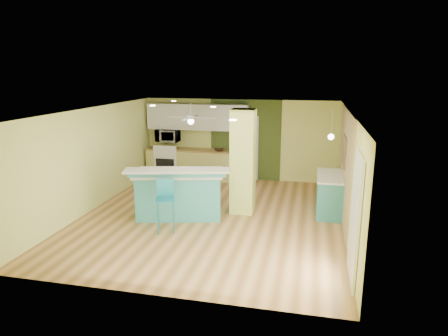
{
  "coord_description": "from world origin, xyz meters",
  "views": [
    {
      "loc": [
        2.23,
        -8.63,
        3.37
      ],
      "look_at": [
        0.21,
        0.4,
        1.1
      ],
      "focal_mm": 32.0,
      "sensor_mm": 36.0,
      "label": 1
    }
  ],
  "objects_px": {
    "peninsula": "(179,193)",
    "side_counter": "(329,194)",
    "bar_stool": "(165,197)",
    "canister": "(185,170)",
    "fruit_bowl": "(219,150)"
  },
  "relations": [
    {
      "from": "bar_stool",
      "to": "side_counter",
      "type": "distance_m",
      "value": 3.95
    },
    {
      "from": "peninsula",
      "to": "bar_stool",
      "type": "bearing_deg",
      "value": -102.83
    },
    {
      "from": "bar_stool",
      "to": "side_counter",
      "type": "xyz_separation_m",
      "value": [
        3.44,
        1.92,
        -0.29
      ]
    },
    {
      "from": "fruit_bowl",
      "to": "canister",
      "type": "xyz_separation_m",
      "value": [
        0.0,
        -3.37,
        0.18
      ]
    },
    {
      "from": "peninsula",
      "to": "side_counter",
      "type": "bearing_deg",
      "value": 2.74
    },
    {
      "from": "fruit_bowl",
      "to": "canister",
      "type": "relative_size",
      "value": 1.86
    },
    {
      "from": "canister",
      "to": "side_counter",
      "type": "bearing_deg",
      "value": 19.17
    },
    {
      "from": "peninsula",
      "to": "side_counter",
      "type": "height_order",
      "value": "peninsula"
    },
    {
      "from": "bar_stool",
      "to": "side_counter",
      "type": "height_order",
      "value": "bar_stool"
    },
    {
      "from": "peninsula",
      "to": "canister",
      "type": "xyz_separation_m",
      "value": [
        0.2,
        -0.13,
        0.58
      ]
    },
    {
      "from": "fruit_bowl",
      "to": "side_counter",
      "type": "bearing_deg",
      "value": -34.45
    },
    {
      "from": "bar_stool",
      "to": "canister",
      "type": "relative_size",
      "value": 6.87
    },
    {
      "from": "side_counter",
      "to": "fruit_bowl",
      "type": "bearing_deg",
      "value": 145.55
    },
    {
      "from": "peninsula",
      "to": "canister",
      "type": "relative_size",
      "value": 14.57
    },
    {
      "from": "peninsula",
      "to": "fruit_bowl",
      "type": "relative_size",
      "value": 7.82
    }
  ]
}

